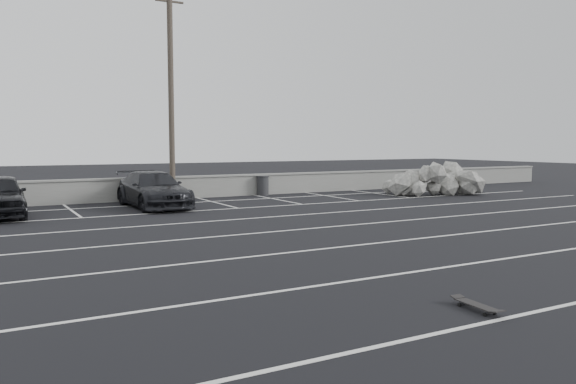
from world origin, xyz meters
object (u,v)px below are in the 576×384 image
car_right (153,189)px  utility_pole (171,94)px  trash_bin (263,185)px  riprap_pile (440,185)px  skateboard (477,306)px

car_right → utility_pole: bearing=52.9°
trash_bin → riprap_pile: 9.04m
car_right → skateboard: 16.58m
car_right → skateboard: bearing=-90.7°
utility_pole → riprap_pile: 14.05m
car_right → trash_bin: car_right is taller
car_right → riprap_pile: bearing=-8.2°
skateboard → riprap_pile: bearing=52.0°
trash_bin → riprap_pile: size_ratio=0.18×
car_right → trash_bin: size_ratio=5.10×
trash_bin → car_right: bearing=-157.8°
riprap_pile → trash_bin: bearing=153.9°
trash_bin → skateboard: bearing=-106.7°
trash_bin → utility_pole: bearing=-175.2°
riprap_pile → skateboard: bearing=-132.5°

